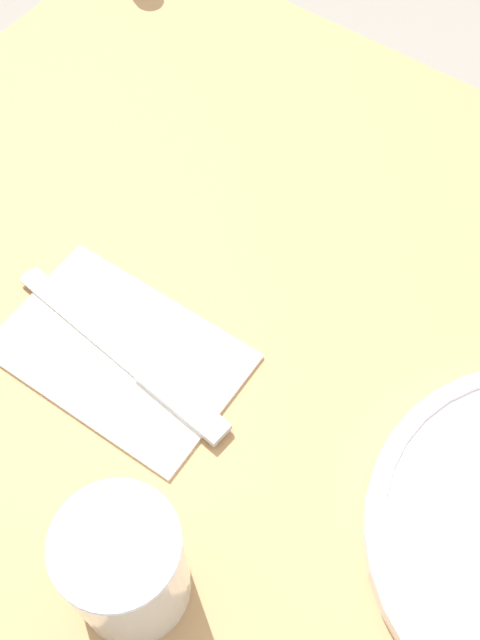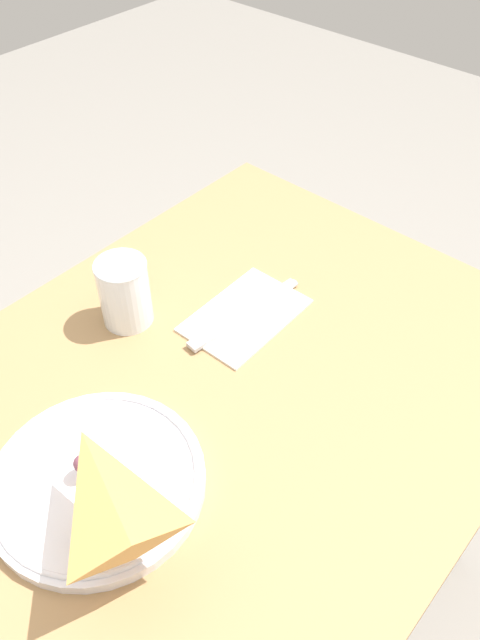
# 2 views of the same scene
# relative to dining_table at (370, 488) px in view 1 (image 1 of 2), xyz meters

# --- Properties ---
(ground_plane) EXTENTS (6.00, 6.00, 0.00)m
(ground_plane) POSITION_rel_dining_table_xyz_m (0.00, 0.00, -0.64)
(ground_plane) COLOR gray
(dining_table) EXTENTS (1.08, 0.71, 0.77)m
(dining_table) POSITION_rel_dining_table_xyz_m (0.00, 0.00, 0.00)
(dining_table) COLOR #A87F51
(dining_table) RESTS_ON ground_plane
(milk_glass) EXTENTS (0.08, 0.08, 0.11)m
(milk_glass) POSITION_rel_dining_table_xyz_m (0.08, 0.20, 0.17)
(milk_glass) COLOR white
(milk_glass) RESTS_ON dining_table
(napkin_folded) EXTENTS (0.19, 0.12, 0.00)m
(napkin_folded) POSITION_rel_dining_table_xyz_m (0.20, 0.07, 0.13)
(napkin_folded) COLOR white
(napkin_folded) RESTS_ON dining_table
(butter_knife) EXTENTS (0.22, 0.04, 0.01)m
(butter_knife) POSITION_rel_dining_table_xyz_m (0.19, 0.07, 0.13)
(butter_knife) COLOR #B2B2B7
(butter_knife) RESTS_ON napkin_folded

